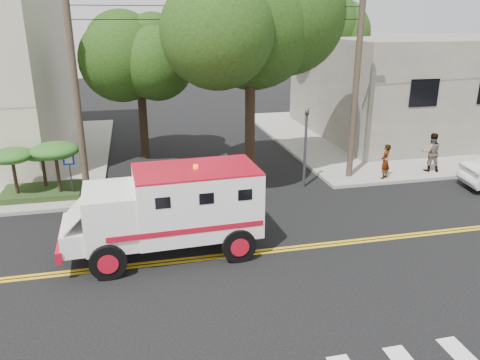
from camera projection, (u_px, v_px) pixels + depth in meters
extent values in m
plane|color=black|center=(253.00, 253.00, 15.26)|extent=(100.00, 100.00, 0.00)
cube|color=gray|center=(402.00, 134.00, 30.52)|extent=(17.00, 17.00, 0.15)
cube|color=slate|center=(424.00, 85.00, 30.29)|extent=(14.00, 12.00, 6.00)
cylinder|color=#382D23|center=(76.00, 93.00, 18.13)|extent=(0.28, 0.28, 9.00)
cylinder|color=#382D23|center=(356.00, 83.00, 20.82)|extent=(0.28, 0.28, 9.00)
cylinder|color=black|center=(250.00, 109.00, 20.41)|extent=(0.44, 0.44, 7.00)
sphere|color=#19320D|center=(251.00, 24.00, 19.26)|extent=(5.32, 5.32, 5.32)
sphere|color=#19320D|center=(283.00, 10.00, 18.62)|extent=(4.56, 4.56, 4.56)
cylinder|color=black|center=(142.00, 107.00, 24.76)|extent=(0.44, 0.44, 5.60)
sphere|color=#19320D|center=(139.00, 52.00, 23.84)|extent=(3.92, 3.92, 3.92)
sphere|color=#19320D|center=(155.00, 44.00, 23.36)|extent=(3.36, 3.36, 3.36)
cylinder|color=black|center=(318.00, 86.00, 30.81)|extent=(0.44, 0.44, 5.95)
sphere|color=#19320D|center=(320.00, 39.00, 29.83)|extent=(4.20, 4.20, 4.20)
sphere|color=#19320D|center=(338.00, 32.00, 29.32)|extent=(3.60, 3.60, 3.60)
cylinder|color=#3F3F42|center=(305.00, 149.00, 20.63)|extent=(0.12, 0.12, 3.60)
imported|color=#3F3F42|center=(307.00, 118.00, 20.19)|extent=(0.15, 0.18, 0.90)
cylinder|color=#3F3F42|center=(71.00, 178.00, 19.33)|extent=(0.06, 0.06, 2.00)
cube|color=#0C33A5|center=(69.00, 160.00, 19.01)|extent=(0.45, 0.03, 0.45)
cube|color=#1E3314|center=(43.00, 192.00, 19.85)|extent=(3.20, 2.00, 0.24)
cylinder|color=black|center=(15.00, 176.00, 19.10)|extent=(0.14, 0.14, 1.52)
ellipsoid|color=#215419|center=(12.00, 156.00, 18.81)|extent=(1.73, 1.73, 0.60)
cylinder|color=black|center=(44.00, 171.00, 19.98)|extent=(0.14, 0.14, 1.36)
ellipsoid|color=#215419|center=(41.00, 154.00, 19.73)|extent=(1.55, 1.55, 0.54)
cylinder|color=black|center=(58.00, 173.00, 19.24)|extent=(0.14, 0.14, 1.68)
ellipsoid|color=#215419|center=(55.00, 150.00, 18.93)|extent=(1.91, 1.91, 0.66)
cube|color=white|center=(197.00, 201.00, 14.94)|extent=(3.94, 2.43, 2.07)
cube|color=white|center=(111.00, 215.00, 14.33)|extent=(1.67, 2.24, 1.68)
cube|color=black|center=(84.00, 204.00, 13.99)|extent=(0.13, 1.68, 0.69)
cube|color=white|center=(78.00, 234.00, 14.24)|extent=(0.97, 2.01, 0.69)
cube|color=#B00D20|center=(62.00, 243.00, 14.19)|extent=(0.27, 2.13, 0.35)
cube|color=#B00D20|center=(196.00, 169.00, 14.59)|extent=(3.94, 2.43, 0.06)
cylinder|color=black|center=(108.00, 262.00, 13.60)|extent=(1.10, 0.36, 1.08)
cylinder|color=black|center=(107.00, 230.00, 15.61)|extent=(1.10, 0.36, 1.08)
cylinder|color=black|center=(239.00, 245.00, 14.59)|extent=(1.10, 0.36, 1.08)
cylinder|color=black|center=(222.00, 218.00, 16.61)|extent=(1.10, 0.36, 1.08)
imported|color=gray|center=(385.00, 161.00, 21.64)|extent=(0.71, 0.68, 1.63)
imported|color=gray|center=(431.00, 152.00, 22.66)|extent=(1.09, 0.96, 1.89)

